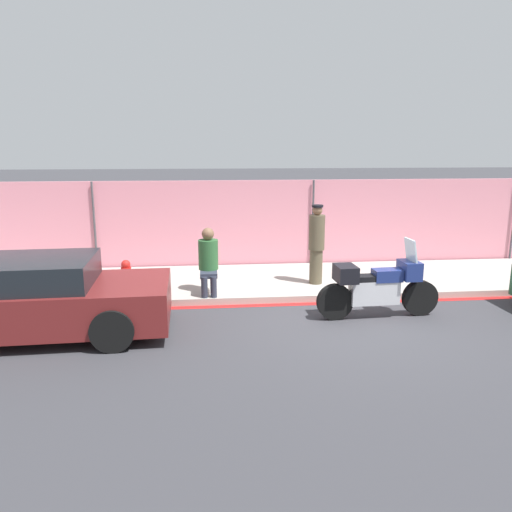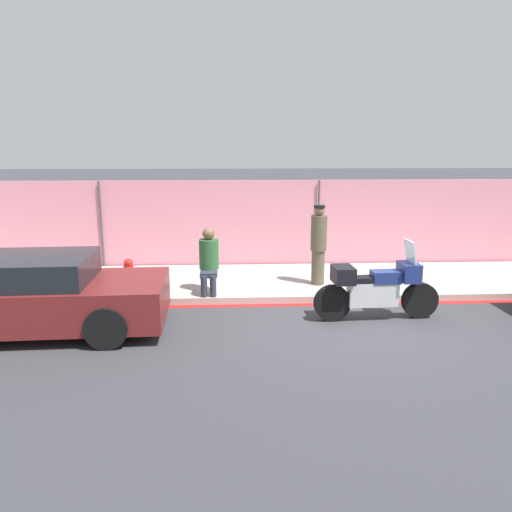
# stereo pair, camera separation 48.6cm
# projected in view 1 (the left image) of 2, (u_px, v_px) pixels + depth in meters

# --- Properties ---
(ground_plane) EXTENTS (120.00, 120.00, 0.00)m
(ground_plane) POSITION_uv_depth(u_px,v_px,m) (358.00, 322.00, 9.05)
(ground_plane) COLOR #38383D
(sidewalk) EXTENTS (40.52, 2.87, 0.14)m
(sidewalk) POSITION_uv_depth(u_px,v_px,m) (324.00, 280.00, 11.63)
(sidewalk) COLOR #ADA89E
(sidewalk) RESTS_ON ground_plane
(curb_paint_stripe) EXTENTS (40.52, 0.18, 0.01)m
(curb_paint_stripe) POSITION_uv_depth(u_px,v_px,m) (341.00, 303.00, 10.17)
(curb_paint_stripe) COLOR red
(curb_paint_stripe) RESTS_ON ground_plane
(storefront_fence) EXTENTS (38.49, 0.17, 2.29)m
(storefront_fence) POSITION_uv_depth(u_px,v_px,m) (312.00, 224.00, 12.88)
(storefront_fence) COLOR pink
(storefront_fence) RESTS_ON ground_plane
(motorcycle) EXTENTS (2.33, 0.57, 1.48)m
(motorcycle) POSITION_uv_depth(u_px,v_px,m) (377.00, 287.00, 9.20)
(motorcycle) COLOR black
(motorcycle) RESTS_ON ground_plane
(officer_standing) EXTENTS (0.35, 0.35, 1.75)m
(officer_standing) POSITION_uv_depth(u_px,v_px,m) (317.00, 243.00, 10.91)
(officer_standing) COLOR brown
(officer_standing) RESTS_ON sidewalk
(person_seated_on_curb) EXTENTS (0.41, 0.70, 1.35)m
(person_seated_on_curb) POSITION_uv_depth(u_px,v_px,m) (208.00, 257.00, 10.26)
(person_seated_on_curb) COLOR #2D3342
(person_seated_on_curb) RESTS_ON sidewalk
(parked_car_right_down_street) EXTENTS (4.56, 2.07, 1.33)m
(parked_car_right_down_street) POSITION_uv_depth(u_px,v_px,m) (29.00, 298.00, 8.30)
(parked_car_right_down_street) COLOR maroon
(parked_car_right_down_street) RESTS_ON ground_plane
(fire_hydrant) EXTENTS (0.21, 0.27, 0.64)m
(fire_hydrant) POSITION_uv_depth(u_px,v_px,m) (126.00, 275.00, 10.58)
(fire_hydrant) COLOR red
(fire_hydrant) RESTS_ON sidewalk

